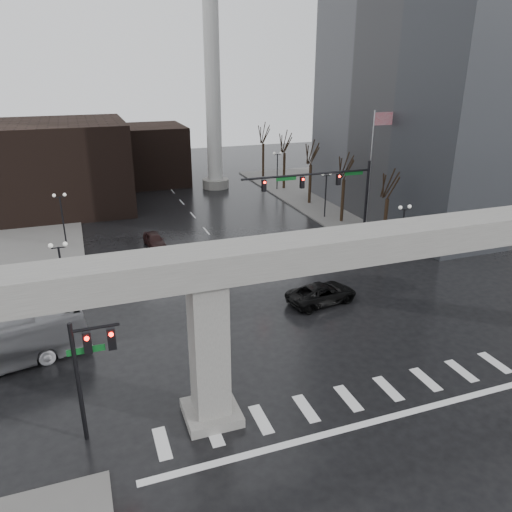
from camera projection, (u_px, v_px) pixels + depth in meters
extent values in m
plane|color=black|center=(339.00, 387.00, 26.55)|extent=(160.00, 160.00, 0.00)
cube|color=#63615F|center=(381.00, 192.00, 66.31)|extent=(28.00, 36.00, 0.15)
cube|color=gray|center=(349.00, 246.00, 23.65)|extent=(48.00, 2.20, 1.40)
cube|color=gray|center=(209.00, 352.00, 23.01)|extent=(1.60, 1.60, 7.30)
cube|color=gray|center=(212.00, 413.00, 24.25)|extent=(2.60, 2.60, 0.50)
cube|color=#57575B|center=(472.00, 11.00, 50.58)|extent=(22.00, 26.00, 42.00)
cube|color=black|center=(55.00, 166.00, 57.11)|extent=(16.00, 14.00, 10.00)
cube|color=black|center=(148.00, 155.00, 70.04)|extent=(10.00, 10.00, 8.00)
cylinder|color=beige|center=(212.00, 72.00, 63.32)|extent=(2.00, 2.00, 30.00)
cylinder|color=gray|center=(216.00, 183.00, 68.55)|extent=(3.60, 3.60, 1.20)
cylinder|color=black|center=(366.00, 204.00, 45.63)|extent=(0.24, 0.24, 8.00)
cylinder|color=black|center=(308.00, 174.00, 42.57)|extent=(12.00, 0.18, 0.18)
cube|color=black|center=(338.00, 179.00, 43.75)|extent=(0.35, 0.30, 1.00)
cube|color=black|center=(302.00, 182.00, 42.65)|extent=(0.35, 0.30, 1.00)
cube|color=black|center=(264.00, 186.00, 41.54)|extent=(0.35, 0.30, 1.00)
sphere|color=#FF0C05|center=(340.00, 176.00, 43.49)|extent=(0.20, 0.20, 0.20)
cube|color=#0B531C|center=(354.00, 173.00, 44.07)|extent=(1.80, 0.05, 0.35)
cube|color=#0B531C|center=(286.00, 179.00, 42.01)|extent=(1.80, 0.05, 0.35)
cylinder|color=black|center=(79.00, 384.00, 21.85)|extent=(0.20, 0.20, 6.00)
cylinder|color=black|center=(95.00, 328.00, 21.22)|extent=(2.00, 0.14, 0.14)
cube|color=black|center=(87.00, 343.00, 21.33)|extent=(0.35, 0.30, 1.00)
cube|color=black|center=(111.00, 339.00, 21.65)|extent=(0.35, 0.30, 1.00)
cube|color=#0B531C|center=(86.00, 350.00, 21.43)|extent=(1.60, 0.05, 0.30)
cylinder|color=silver|center=(370.00, 174.00, 48.40)|extent=(0.12, 0.12, 12.00)
cube|color=red|center=(383.00, 119.00, 46.83)|extent=(2.00, 0.03, 1.20)
cylinder|color=black|center=(402.00, 236.00, 42.22)|extent=(0.14, 0.14, 4.80)
cube|color=black|center=(405.00, 209.00, 41.37)|extent=(0.90, 0.06, 0.06)
sphere|color=silver|center=(400.00, 208.00, 41.16)|extent=(0.32, 0.32, 0.32)
sphere|color=silver|center=(410.00, 207.00, 41.44)|extent=(0.32, 0.32, 0.32)
cylinder|color=black|center=(325.00, 197.00, 54.49)|extent=(0.14, 0.14, 4.80)
cube|color=black|center=(327.00, 176.00, 53.64)|extent=(0.90, 0.06, 0.06)
sphere|color=silver|center=(323.00, 174.00, 53.43)|extent=(0.32, 0.32, 0.32)
sphere|color=silver|center=(330.00, 174.00, 53.71)|extent=(0.32, 0.32, 0.32)
cylinder|color=black|center=(277.00, 172.00, 66.76)|extent=(0.14, 0.14, 4.80)
cube|color=black|center=(277.00, 155.00, 65.91)|extent=(0.90, 0.06, 0.06)
sphere|color=silver|center=(274.00, 153.00, 65.70)|extent=(0.32, 0.32, 0.32)
sphere|color=silver|center=(281.00, 153.00, 65.98)|extent=(0.32, 0.32, 0.32)
cylinder|color=black|center=(63.00, 280.00, 33.68)|extent=(0.14, 0.14, 4.80)
cube|color=black|center=(58.00, 248.00, 32.82)|extent=(0.90, 0.06, 0.06)
sphere|color=silver|center=(51.00, 246.00, 32.61)|extent=(0.32, 0.32, 0.32)
sphere|color=silver|center=(65.00, 244.00, 32.89)|extent=(0.32, 0.32, 0.32)
cylinder|color=black|center=(63.00, 222.00, 45.95)|extent=(0.14, 0.14, 4.80)
cube|color=black|center=(60.00, 197.00, 45.09)|extent=(0.90, 0.06, 0.06)
sphere|color=silver|center=(54.00, 195.00, 44.88)|extent=(0.32, 0.32, 0.32)
sphere|color=silver|center=(65.00, 195.00, 45.16)|extent=(0.32, 0.32, 0.32)
cylinder|color=black|center=(63.00, 188.00, 58.22)|extent=(0.14, 0.14, 4.80)
cube|color=black|center=(60.00, 168.00, 57.36)|extent=(0.90, 0.06, 0.06)
sphere|color=silver|center=(56.00, 167.00, 57.15)|extent=(0.32, 0.32, 0.32)
sphere|color=silver|center=(64.00, 166.00, 57.43)|extent=(0.32, 0.32, 0.32)
cylinder|color=black|center=(385.00, 223.00, 46.09)|extent=(0.34, 0.34, 4.55)
cylinder|color=black|center=(389.00, 183.00, 44.74)|extent=(0.12, 1.52, 2.98)
cylinder|color=black|center=(392.00, 185.00, 45.20)|extent=(0.83, 1.14, 2.51)
cylinder|color=black|center=(342.00, 201.00, 53.08)|extent=(0.34, 0.34, 4.66)
cylinder|color=black|center=(345.00, 165.00, 51.70)|extent=(0.12, 1.55, 3.05)
cylinder|color=black|center=(348.00, 167.00, 52.16)|extent=(0.85, 1.16, 2.57)
cylinder|color=black|center=(310.00, 185.00, 60.08)|extent=(0.34, 0.34, 4.76)
cylinder|color=black|center=(311.00, 152.00, 58.66)|extent=(0.12, 1.59, 3.11)
cylinder|color=black|center=(314.00, 153.00, 59.12)|extent=(0.86, 1.18, 2.62)
cylinder|color=black|center=(284.00, 171.00, 67.07)|extent=(0.34, 0.34, 4.87)
cylinder|color=black|center=(285.00, 141.00, 65.62)|extent=(0.12, 1.62, 3.18)
cylinder|color=black|center=(287.00, 143.00, 66.09)|extent=(0.88, 1.20, 2.68)
cylinder|color=black|center=(263.00, 161.00, 74.06)|extent=(0.34, 0.34, 4.97)
cylinder|color=black|center=(263.00, 133.00, 72.58)|extent=(0.12, 1.65, 3.25)
cylinder|color=black|center=(266.00, 134.00, 73.05)|extent=(0.89, 1.23, 2.74)
imported|color=black|center=(322.00, 293.00, 35.65)|extent=(5.52, 3.20, 1.45)
imported|color=black|center=(154.00, 240.00, 46.54)|extent=(1.88, 3.97, 1.31)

